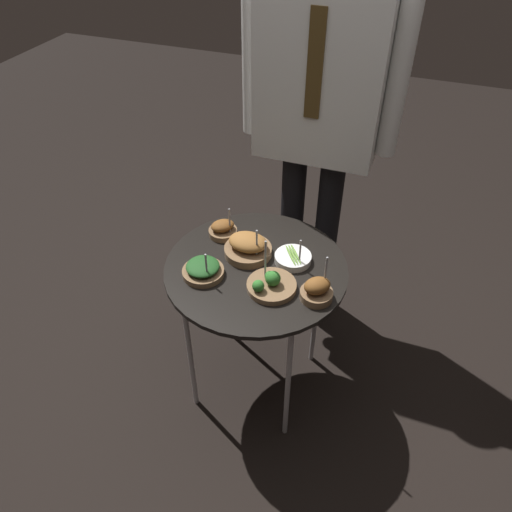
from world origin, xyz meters
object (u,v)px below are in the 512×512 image
(bowl_asparagus_front_left, at_px, (293,258))
(bowl_roast_front_right, at_px, (248,247))
(bowl_roast_mid_left, at_px, (223,229))
(serving_cart, at_px, (256,276))
(bowl_broccoli_back_left, at_px, (271,284))
(bowl_roast_front_center, at_px, (317,290))
(bowl_spinach_center, at_px, (203,269))
(waiter_figure, at_px, (320,97))

(bowl_asparagus_front_left, relative_size, bowl_roast_front_right, 0.76)
(bowl_roast_mid_left, relative_size, bowl_roast_front_right, 0.73)
(serving_cart, height_order, bowl_asparagus_front_left, bowl_asparagus_front_left)
(bowl_broccoli_back_left, height_order, bowl_roast_front_center, bowl_broccoli_back_left)
(bowl_roast_front_right, xyz_separation_m, bowl_roast_front_center, (0.30, -0.14, -0.00))
(bowl_broccoli_back_left, bearing_deg, serving_cart, 133.85)
(serving_cart, bearing_deg, bowl_spinach_center, -146.38)
(serving_cart, distance_m, bowl_roast_front_right, 0.11)
(serving_cart, bearing_deg, bowl_roast_front_right, 133.32)
(bowl_roast_mid_left, distance_m, bowl_roast_front_center, 0.49)
(bowl_roast_mid_left, distance_m, bowl_roast_front_right, 0.16)
(bowl_roast_mid_left, bearing_deg, bowl_roast_front_center, -25.97)
(bowl_asparagus_front_left, xyz_separation_m, waiter_figure, (-0.06, 0.50, 0.41))
(serving_cart, bearing_deg, bowl_asparagus_front_left, 32.64)
(serving_cart, relative_size, bowl_roast_mid_left, 5.26)
(bowl_broccoli_back_left, relative_size, bowl_roast_front_center, 1.06)
(bowl_spinach_center, bearing_deg, bowl_roast_mid_left, 96.30)
(bowl_broccoli_back_left, relative_size, bowl_roast_mid_left, 1.35)
(bowl_broccoli_back_left, xyz_separation_m, bowl_roast_front_center, (0.16, 0.01, 0.01))
(bowl_roast_front_right, bearing_deg, bowl_roast_front_center, -24.24)
(bowl_spinach_center, relative_size, bowl_roast_front_center, 0.90)
(bowl_broccoli_back_left, bearing_deg, bowl_roast_front_center, 4.17)
(bowl_roast_front_right, bearing_deg, bowl_roast_mid_left, 150.35)
(bowl_spinach_center, bearing_deg, bowl_roast_front_center, 3.85)
(serving_cart, distance_m, bowl_roast_front_center, 0.27)
(bowl_broccoli_back_left, distance_m, bowl_roast_front_center, 0.16)
(bowl_spinach_center, distance_m, bowl_asparagus_front_left, 0.33)
(bowl_roast_front_right, bearing_deg, bowl_spinach_center, -123.81)
(bowl_asparagus_front_left, bearing_deg, bowl_roast_front_right, -173.36)
(bowl_roast_mid_left, xyz_separation_m, bowl_roast_front_right, (0.14, -0.08, 0.01))
(bowl_spinach_center, height_order, bowl_roast_front_center, bowl_roast_front_center)
(bowl_spinach_center, bearing_deg, bowl_asparagus_front_left, 33.21)
(serving_cart, relative_size, bowl_broccoli_back_left, 3.89)
(waiter_figure, bearing_deg, bowl_roast_front_right, -101.42)
(bowl_spinach_center, bearing_deg, waiter_figure, 72.59)
(serving_cart, height_order, bowl_spinach_center, bowl_spinach_center)
(bowl_spinach_center, distance_m, waiter_figure, 0.82)
(bowl_asparagus_front_left, distance_m, bowl_roast_front_right, 0.17)
(bowl_asparagus_front_left, xyz_separation_m, bowl_roast_mid_left, (-0.31, 0.06, 0.01))
(serving_cart, relative_size, bowl_spinach_center, 4.55)
(bowl_asparagus_front_left, distance_m, bowl_roast_front_center, 0.20)
(waiter_figure, bearing_deg, serving_cart, -95.24)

